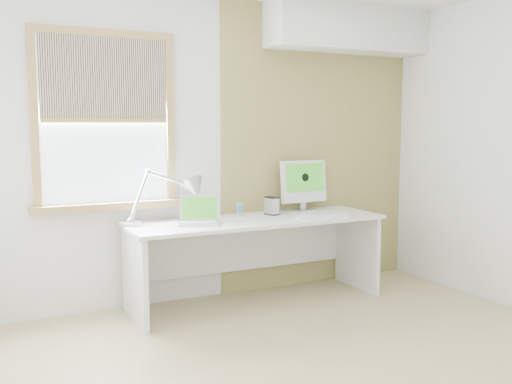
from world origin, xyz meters
TOP-DOWN VIEW (x-y plane):
  - room at (0.00, 0.00)m, footprint 4.04×3.54m
  - accent_wall at (1.00, 1.74)m, footprint 2.00×0.02m
  - soffit at (1.20, 1.57)m, footprint 1.60×0.40m
  - window at (-1.00, 1.71)m, footprint 1.20×0.14m
  - desk at (0.17, 1.44)m, footprint 2.20×0.70m
  - desk_lamp at (-0.43, 1.53)m, footprint 0.78×0.32m
  - laptop at (-0.35, 1.37)m, footprint 0.40×0.36m
  - phone_dock at (0.09, 1.56)m, footprint 0.07×0.07m
  - external_drive at (0.38, 1.51)m, footprint 0.10×0.14m
  - imac at (0.77, 1.61)m, footprint 0.48×0.17m
  - keyboard at (0.71, 1.21)m, footprint 0.47×0.19m
  - mouse at (0.55, 1.21)m, footprint 0.08×0.11m

SIDE VIEW (x-z plane):
  - desk at x=0.17m, z-range 0.17..0.90m
  - keyboard at x=0.71m, z-range 0.73..0.75m
  - mouse at x=0.55m, z-range 0.73..0.76m
  - phone_dock at x=0.09m, z-range 0.70..0.82m
  - laptop at x=-0.35m, z-range 0.67..0.90m
  - external_drive at x=0.38m, z-range 0.73..0.89m
  - desk_lamp at x=-0.43m, z-range 0.74..1.18m
  - imac at x=0.77m, z-range 0.76..1.22m
  - room at x=0.00m, z-range -0.02..2.62m
  - accent_wall at x=1.00m, z-range 0.00..2.60m
  - window at x=-1.00m, z-range 0.83..2.25m
  - soffit at x=1.20m, z-range 2.19..2.61m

